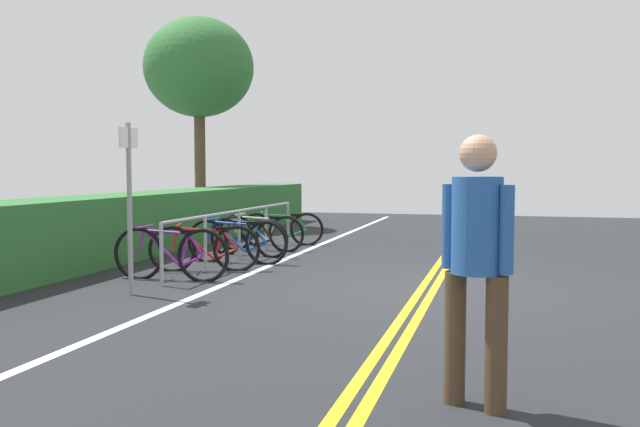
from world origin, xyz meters
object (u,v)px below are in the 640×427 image
object	(u,v)px
pedestrian	(477,251)
tree_mid	(199,68)
bicycle_0	(171,254)
bicycle_1	(205,248)
bicycle_3	(248,237)
sign_post_near	(129,191)
bicycle_4	(261,233)
bicycle_2	(237,241)
bike_rack	(239,223)
bicycle_5	(282,229)

from	to	relation	value
pedestrian	tree_mid	xyz separation A→B (m)	(12.27, 7.65, 3.15)
bicycle_0	bicycle_1	size ratio (longest dim) A/B	1.07
bicycle_3	sign_post_near	world-z (taller)	sign_post_near
tree_mid	bicycle_0	bearing A→B (deg)	-157.57
bicycle_4	tree_mid	bearing A→B (deg)	36.04
bicycle_0	pedestrian	xyz separation A→B (m)	(-4.05, -4.25, 0.65)
bicycle_1	bicycle_3	size ratio (longest dim) A/B	0.99
bicycle_0	pedestrian	bearing A→B (deg)	-133.59
bicycle_2	bicycle_4	world-z (taller)	bicycle_2
bicycle_0	sign_post_near	bearing A→B (deg)	-176.96
bicycle_3	tree_mid	distance (m)	7.54
bicycle_1	bike_rack	bearing A→B (deg)	-0.59
bike_rack	sign_post_near	xyz separation A→B (m)	(-3.37, 0.06, 0.64)
bike_rack	bicycle_1	bearing A→B (deg)	179.41
bicycle_4	bicycle_5	world-z (taller)	bicycle_4
bicycle_3	bicycle_5	size ratio (longest dim) A/B	0.99
bicycle_1	bicycle_2	distance (m)	0.95
bike_rack	bicycle_4	distance (m)	1.32
bike_rack	bicycle_0	distance (m)	2.24
sign_post_near	tree_mid	bearing A→B (deg)	20.25
bike_rack	bicycle_4	world-z (taller)	bike_rack
bicycle_5	sign_post_near	bearing A→B (deg)	179.40
bicycle_4	sign_post_near	size ratio (longest dim) A/B	0.83
bicycle_1	bicycle_5	size ratio (longest dim) A/B	0.98
bicycle_4	bicycle_5	distance (m)	0.99
bicycle_3	bicycle_5	distance (m)	1.77
pedestrian	sign_post_near	xyz separation A→B (m)	(2.91, 4.19, 0.25)
bicycle_2	bicycle_4	size ratio (longest dim) A/B	1.03
bicycle_0	bike_rack	bearing A→B (deg)	-3.02
bicycle_1	pedestrian	size ratio (longest dim) A/B	0.92
bike_rack	bicycle_1	distance (m)	1.37
bicycle_2	bicycle_4	distance (m)	1.70
pedestrian	bicycle_2	bearing A→B (deg)	34.39
bicycle_3	pedestrian	bearing A→B (deg)	-148.42
bike_rack	sign_post_near	distance (m)	3.43
bicycle_2	sign_post_near	xyz separation A→B (m)	(-2.96, 0.18, 0.91)
bicycle_0	bicycle_1	distance (m)	0.89
bicycle_2	bike_rack	bearing A→B (deg)	16.48
pedestrian	bike_rack	bearing A→B (deg)	33.40
bicycle_1	bicycle_4	bearing A→B (deg)	1.56
bicycle_4	tree_mid	xyz separation A→B (m)	(4.71, 3.43, 3.83)
sign_post_near	bike_rack	bearing A→B (deg)	-0.96
bicycle_5	tree_mid	size ratio (longest dim) A/B	0.30
bicycle_0	sign_post_near	xyz separation A→B (m)	(-1.14, -0.06, 0.90)
bicycle_0	bicycle_4	size ratio (longest dim) A/B	1.00
bike_rack	pedestrian	bearing A→B (deg)	-146.60
bicycle_1	bicycle_3	bearing A→B (deg)	0.58
bicycle_4	tree_mid	world-z (taller)	tree_mid
bicycle_1	bicycle_4	size ratio (longest dim) A/B	0.93
bike_rack	bicycle_5	xyz separation A→B (m)	(2.28, -0.00, -0.29)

